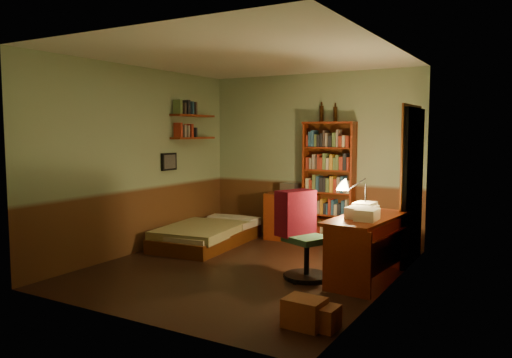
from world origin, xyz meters
The scene contains 24 objects.
floor centered at (0.00, 0.00, -0.01)m, with size 3.50×4.00×0.02m, color black.
ceiling centered at (0.00, 0.00, 2.61)m, with size 3.50×4.00×0.02m, color silver.
wall_back centered at (0.00, 2.01, 1.30)m, with size 3.50×0.02×2.60m, color #8AA17B.
wall_left centered at (-1.76, 0.00, 1.30)m, with size 0.02×4.00×2.60m, color #8AA17B.
wall_right centered at (1.76, 0.00, 1.30)m, with size 0.02×4.00×2.60m, color #8AA17B.
wall_front centered at (0.00, -2.01, 1.30)m, with size 3.50×0.02×2.60m, color #8AA17B.
doorway centered at (1.72, 1.30, 1.00)m, with size 0.06×0.90×2.00m, color black.
door_trim centered at (1.69, 1.30, 1.00)m, with size 0.02×0.98×2.08m, color #48210B.
bed centered at (-1.19, 0.83, 0.26)m, with size 0.95×1.77×0.53m, color olive.
dresser centered at (-0.22, 1.77, 0.37)m, with size 0.82×0.41×0.73m, color maroon.
mini_stereo centered at (-0.31, 1.89, 0.81)m, with size 0.28×0.22×0.15m, color #B2B2B7.
bookshelf centered at (0.34, 1.85, 0.92)m, with size 0.79×0.25×1.85m, color maroon.
bottle_left centered at (0.17, 1.96, 1.97)m, with size 0.07×0.07×0.24m, color black.
bottle_right centered at (0.39, 1.96, 1.96)m, with size 0.06×0.06×0.22m, color black.
desk centered at (1.44, 0.31, 0.37)m, with size 0.57×1.37×0.73m, color maroon.
paper_stack centered at (1.42, 0.35, 0.79)m, with size 0.21×0.29×0.11m, color silver.
desk_lamp centered at (1.34, 0.55, 1.03)m, with size 0.18×0.18×0.59m, color black.
office_chair centered at (0.84, -0.04, 0.43)m, with size 0.43×0.38×0.86m, color #2E573B.
red_jacket centered at (0.63, 0.06, 1.13)m, with size 0.25×0.45×0.53m, color maroon.
wall_shelf_lower centered at (-1.64, 1.10, 1.60)m, with size 0.20×0.90×0.03m, color maroon.
wall_shelf_upper centered at (-1.64, 1.10, 1.95)m, with size 0.20×0.90×0.03m, color maroon.
framed_picture centered at (-1.72, 0.60, 1.25)m, with size 0.04×0.32×0.26m, color black.
cardboard_box_a centered at (1.42, -1.35, 0.13)m, with size 0.34×0.27×0.26m, color brown.
cardboard_box_b centered at (1.56, -1.31, 0.10)m, with size 0.29×0.24×0.20m, color brown.
Camera 1 is at (3.17, -5.21, 1.70)m, focal length 35.00 mm.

